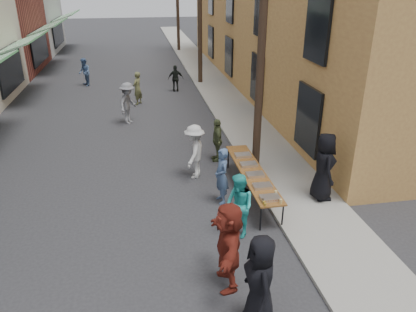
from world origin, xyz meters
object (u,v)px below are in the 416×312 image
object	(u,v)px
catering_tray_sausage	(270,198)
server	(324,167)
serving_table	(252,172)
guest_front_c	(239,206)
guest_front_a	(260,282)
utility_pole_near	(262,30)
utility_pole_mid	(200,5)

from	to	relation	value
catering_tray_sausage	server	bearing A→B (deg)	26.64
serving_table	guest_front_c	bearing A→B (deg)	-114.51
guest_front_c	server	size ratio (longest dim) A/B	0.83
guest_front_a	guest_front_c	bearing A→B (deg)	173.45
guest_front_a	utility_pole_near	bearing A→B (deg)	164.10
utility_pole_near	server	size ratio (longest dim) A/B	4.56
serving_table	guest_front_c	world-z (taller)	guest_front_c
catering_tray_sausage	guest_front_a	size ratio (longest dim) A/B	0.26
serving_table	server	bearing A→B (deg)	-21.15
catering_tray_sausage	utility_pole_near	bearing A→B (deg)	79.32
utility_pole_mid	server	xyz separation A→B (m)	(1.20, -14.54, -3.41)
utility_pole_mid	server	world-z (taller)	utility_pole_mid
serving_table	server	world-z (taller)	server
server	guest_front_c	bearing A→B (deg)	121.18
catering_tray_sausage	guest_front_a	distance (m)	3.36
utility_pole_mid	guest_front_a	bearing A→B (deg)	-95.73
guest_front_c	utility_pole_mid	bearing A→B (deg)	155.20
utility_pole_near	serving_table	xyz separation A→B (m)	(-0.66, -1.82, -3.79)
utility_pole_near	guest_front_c	bearing A→B (deg)	-112.26
catering_tray_sausage	guest_front_c	world-z (taller)	guest_front_c
catering_tray_sausage	utility_pole_mid	bearing A→B (deg)	87.58
utility_pole_mid	guest_front_c	xyz separation A→B (m)	(-1.55, -15.78, -3.68)
server	utility_pole_mid	bearing A→B (deg)	11.65
utility_pole_near	serving_table	distance (m)	4.25
catering_tray_sausage	serving_table	bearing A→B (deg)	90.00
guest_front_c	server	distance (m)	3.03
catering_tray_sausage	guest_front_c	distance (m)	0.94
utility_pole_near	server	bearing A→B (deg)	-64.69
guest_front_c	server	bearing A→B (deg)	95.05
utility_pole_mid	serving_table	world-z (taller)	utility_pole_mid
utility_pole_near	serving_table	bearing A→B (deg)	-109.77
catering_tray_sausage	server	xyz separation A→B (m)	(1.86, 0.93, 0.30)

